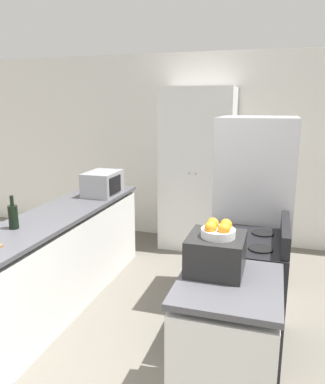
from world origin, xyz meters
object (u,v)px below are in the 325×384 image
at_px(microwave, 103,183).
at_px(toaster_oven, 216,253).
at_px(wine_bottle, 13,216).
at_px(stove, 241,294).
at_px(fruit_bowl, 218,230).
at_px(refrigerator, 254,214).
at_px(pantry_cabinet, 197,170).

height_order(microwave, toaster_oven, microwave).
xyz_separation_m(microwave, toaster_oven, (1.53, -1.60, -0.02)).
relative_size(wine_bottle, toaster_oven, 0.78).
xyz_separation_m(stove, fruit_bowl, (-0.11, -0.62, 0.72)).
relative_size(refrigerator, fruit_bowl, 8.79).
bearing_deg(wine_bottle, toaster_oven, -10.13).
bearing_deg(fruit_bowl, microwave, 133.82).
bearing_deg(stove, pantry_cabinet, 111.11).
relative_size(pantry_cabinet, stove, 1.98).
bearing_deg(stove, toaster_oven, -101.60).
bearing_deg(toaster_oven, wine_bottle, 169.87).
distance_m(microwave, toaster_oven, 2.21).
xyz_separation_m(pantry_cabinet, toaster_oven, (0.69, -2.70, -0.03)).
distance_m(microwave, wine_bottle, 1.30).
xyz_separation_m(stove, toaster_oven, (-0.12, -0.60, 0.56)).
xyz_separation_m(pantry_cabinet, fruit_bowl, (0.70, -2.72, 0.12)).
xyz_separation_m(pantry_cabinet, microwave, (-0.85, -1.11, -0.02)).
bearing_deg(wine_bottle, refrigerator, 30.07).
bearing_deg(refrigerator, fruit_bowl, -95.31).
distance_m(pantry_cabinet, stove, 2.33).
bearing_deg(microwave, refrigerator, -7.26).
bearing_deg(refrigerator, toaster_oven, -95.89).
xyz_separation_m(wine_bottle, toaster_oven, (1.71, -0.31, 0.01)).
relative_size(pantry_cabinet, fruit_bowl, 10.36).
height_order(microwave, fruit_bowl, fruit_bowl).
distance_m(pantry_cabinet, microwave, 1.39).
height_order(stove, fruit_bowl, fruit_bowl).
distance_m(stove, fruit_bowl, 0.96).
relative_size(refrigerator, microwave, 3.90).
xyz_separation_m(pantry_cabinet, stove, (0.81, -2.10, -0.60)).
distance_m(pantry_cabinet, wine_bottle, 2.61).
distance_m(refrigerator, toaster_oven, 1.39).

